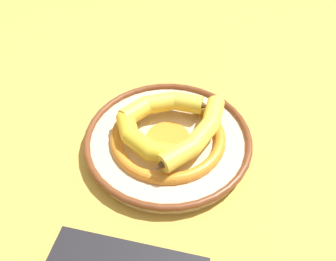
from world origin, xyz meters
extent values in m
plane|color=gold|center=(0.00, 0.00, 0.00)|extent=(2.80, 2.80, 0.00)
cylinder|color=beige|center=(0.03, 0.04, 0.01)|extent=(0.30, 0.30, 0.02)
torus|color=orange|center=(0.03, 0.04, 0.02)|extent=(0.22, 0.22, 0.02)
cylinder|color=orange|center=(0.03, 0.04, 0.02)|extent=(0.08, 0.08, 0.00)
torus|color=brown|center=(0.03, 0.04, 0.02)|extent=(0.32, 0.32, 0.01)
cylinder|color=yellow|center=(0.00, -0.03, 0.05)|extent=(0.07, 0.04, 0.03)
cylinder|color=yellow|center=(0.06, -0.02, 0.05)|extent=(0.07, 0.05, 0.03)
cylinder|color=yellow|center=(0.12, 0.01, 0.05)|extent=(0.07, 0.06, 0.03)
sphere|color=yellow|center=(0.03, -0.03, 0.05)|extent=(0.03, 0.03, 0.03)
sphere|color=yellow|center=(0.09, -0.01, 0.05)|extent=(0.03, 0.03, 0.03)
cone|color=#472D19|center=(-0.03, -0.03, 0.05)|extent=(0.03, 0.03, 0.03)
sphere|color=black|center=(0.15, 0.02, 0.05)|extent=(0.02, 0.02, 0.02)
cylinder|color=yellow|center=(0.10, 0.06, 0.05)|extent=(0.06, 0.07, 0.04)
cylinder|color=yellow|center=(0.06, 0.09, 0.05)|extent=(0.07, 0.06, 0.04)
cylinder|color=yellow|center=(0.01, 0.10, 0.05)|extent=(0.06, 0.04, 0.04)
sphere|color=yellow|center=(0.09, 0.08, 0.05)|extent=(0.04, 0.04, 0.04)
sphere|color=yellow|center=(0.04, 0.11, 0.05)|extent=(0.04, 0.04, 0.04)
cone|color=#472D19|center=(0.12, 0.04, 0.05)|extent=(0.04, 0.04, 0.03)
sphere|color=black|center=(-0.02, 0.10, 0.05)|extent=(0.02, 0.02, 0.02)
cylinder|color=yellow|center=(-0.02, 0.08, 0.05)|extent=(0.05, 0.06, 0.03)
cylinder|color=yellow|center=(-0.03, 0.04, 0.05)|extent=(0.04, 0.05, 0.03)
cylinder|color=yellow|center=(-0.01, -0.01, 0.05)|extent=(0.06, 0.06, 0.03)
sphere|color=yellow|center=(-0.03, 0.06, 0.05)|extent=(0.03, 0.03, 0.03)
sphere|color=yellow|center=(-0.03, 0.01, 0.05)|extent=(0.03, 0.03, 0.03)
cone|color=#472D19|center=(-0.01, 0.11, 0.05)|extent=(0.04, 0.04, 0.03)
sphere|color=black|center=(0.00, -0.03, 0.05)|extent=(0.02, 0.02, 0.02)
camera|label=1|loc=(-0.24, -0.28, 0.47)|focal=35.00mm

